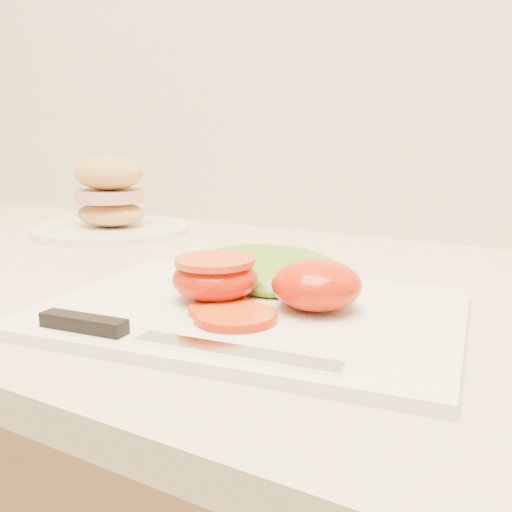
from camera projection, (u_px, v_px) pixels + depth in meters
The scene contains 9 objects.
cutting_board at pixel (250, 312), 0.52m from camera, with size 0.37×0.27×0.01m, color white.
tomato_half_dome at pixel (316, 285), 0.51m from camera, with size 0.08×0.08×0.04m, color red.
tomato_half_cut at pixel (215, 277), 0.53m from camera, with size 0.08×0.08×0.04m.
tomato_slice_0 at pixel (236, 316), 0.48m from camera, with size 0.07×0.07×0.01m, color #E54917.
tomato_slice_1 at pixel (224, 309), 0.50m from camera, with size 0.06×0.06×0.01m, color #E54917.
lettuce_leaf_0 at pixel (265, 270), 0.59m from camera, with size 0.17×0.11×0.03m, color olive.
lettuce_leaf_1 at pixel (309, 276), 0.58m from camera, with size 0.11×0.08×0.02m, color olive.
knife at pixel (139, 333), 0.44m from camera, with size 0.25×0.05×0.01m.
sandwich_plate at pixel (110, 206), 0.94m from camera, with size 0.26×0.26×0.12m.
Camera 1 is at (0.15, 1.13, 1.10)m, focal length 40.00 mm.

